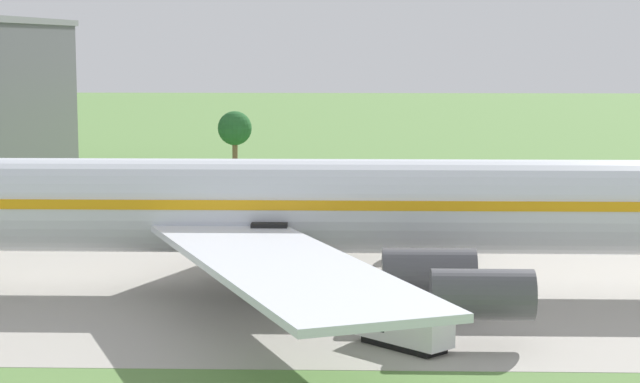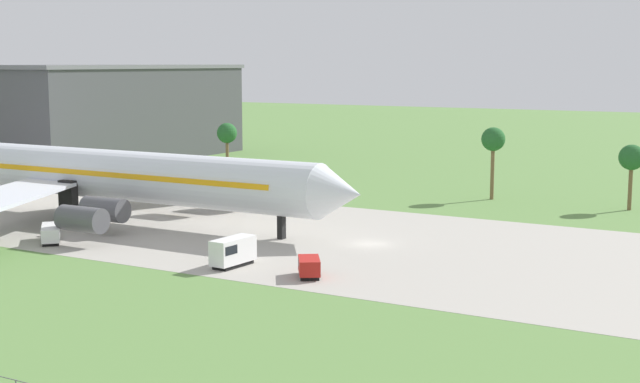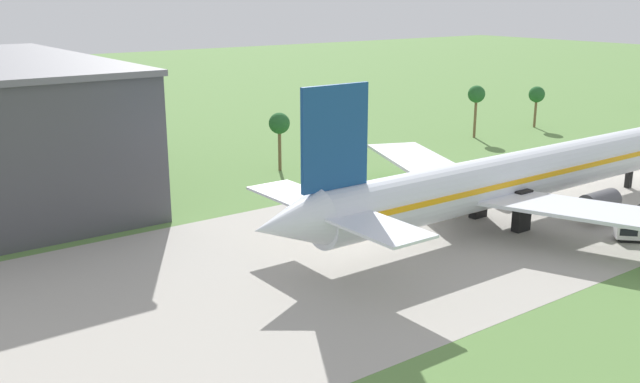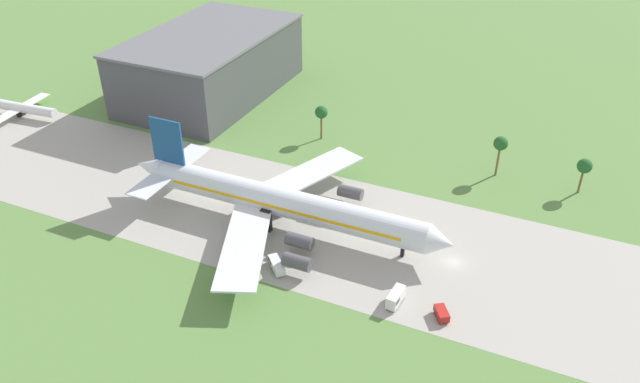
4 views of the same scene
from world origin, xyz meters
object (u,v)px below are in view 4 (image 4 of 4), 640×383
(baggage_tug, at_px, (441,313))
(fuel_truck, at_px, (276,265))
(catering_van, at_px, (395,298))
(terminal_building, at_px, (210,64))
(regional_aircraft, at_px, (19,107))
(jet_airliner, at_px, (281,202))

(baggage_tug, xyz_separation_m, fuel_truck, (-34.62, -0.13, 0.02))
(catering_van, relative_size, terminal_building, 0.09)
(fuel_truck, distance_m, terminal_building, 93.99)
(terminal_building, bearing_deg, catering_van, -39.49)
(catering_van, bearing_deg, fuel_truck, 179.91)
(regional_aircraft, xyz_separation_m, fuel_truck, (104.93, -32.57, -1.67))
(jet_airliner, height_order, catering_van, jet_airliner)
(regional_aircraft, height_order, baggage_tug, regional_aircraft)
(jet_airliner, height_order, regional_aircraft, jet_airliner)
(fuel_truck, xyz_separation_m, catering_van, (25.65, -0.04, 0.51))
(regional_aircraft, bearing_deg, jet_airliner, -10.28)
(fuel_truck, distance_m, catering_van, 25.66)
(regional_aircraft, height_order, catering_van, regional_aircraft)
(baggage_tug, distance_m, terminal_building, 119.24)
(regional_aircraft, bearing_deg, catering_van, -14.02)
(baggage_tug, bearing_deg, regional_aircraft, 166.92)
(fuel_truck, relative_size, catering_van, 1.03)
(jet_airliner, bearing_deg, regional_aircraft, 169.72)
(regional_aircraft, height_order, terminal_building, terminal_building)
(jet_airliner, relative_size, regional_aircraft, 3.02)
(fuel_truck, bearing_deg, catering_van, -0.09)
(baggage_tug, xyz_separation_m, terminal_building, (-95.36, 71.02, 9.06))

